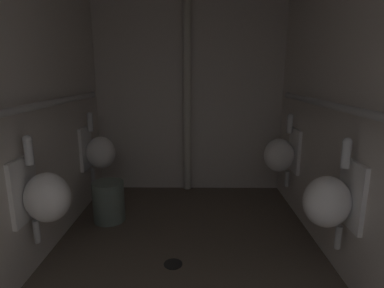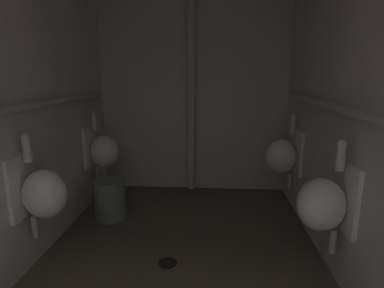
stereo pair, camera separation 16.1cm
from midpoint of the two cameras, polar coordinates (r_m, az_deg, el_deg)
floor at (r=2.37m, az=-0.53°, el=-24.24°), size 2.30×3.64×0.08m
wall_left at (r=2.28m, az=-30.01°, el=5.77°), size 0.06×3.64×2.35m
wall_right at (r=2.13m, az=31.05°, el=5.28°), size 0.06×3.64×2.35m
wall_back at (r=3.69m, az=1.58°, el=9.50°), size 2.30×0.06×2.35m
urinal_left_mid at (r=2.36m, az=-24.20°, el=-8.15°), size 0.32×0.30×0.76m
urinal_left_far at (r=3.41m, az=-14.86°, el=-1.15°), size 0.32×0.30×0.76m
urinal_right_mid at (r=2.19m, az=25.21°, el=-9.84°), size 0.32×0.30×0.76m
urinal_right_far at (r=3.25m, az=17.88°, el=-2.03°), size 0.32×0.30×0.76m
supply_pipe_left at (r=2.24m, az=-27.96°, el=5.71°), size 0.06×2.94×0.06m
supply_pipe_right at (r=2.05m, az=29.35°, el=5.05°), size 0.06×2.88×0.06m
standpipe_back_wall at (r=3.58m, az=1.10°, el=9.40°), size 0.09×0.09×2.30m
floor_drain at (r=2.49m, az=-2.54°, el=-21.02°), size 0.14×0.14×0.01m
waste_bin at (r=3.15m, az=-13.40°, el=-9.92°), size 0.30×0.30×0.39m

